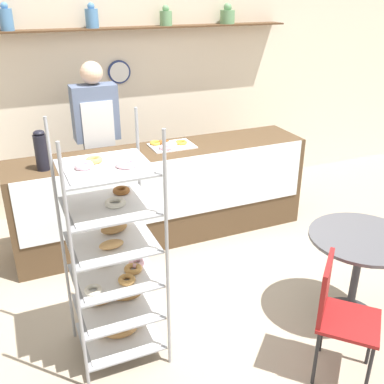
{
  "coord_description": "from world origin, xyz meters",
  "views": [
    {
      "loc": [
        -1.39,
        -2.81,
        2.41
      ],
      "look_at": [
        0.0,
        0.41,
        0.82
      ],
      "focal_mm": 42.0,
      "sensor_mm": 36.0,
      "label": 1
    }
  ],
  "objects": [
    {
      "name": "person_worker",
      "position": [
        -0.52,
        1.68,
        0.97
      ],
      "size": [
        0.45,
        0.23,
        1.77
      ],
      "color": "#282833",
      "rests_on": "ground_plane"
    },
    {
      "name": "donut_tray_counter",
      "position": [
        0.1,
        1.21,
        0.98
      ],
      "size": [
        0.43,
        0.32,
        0.05
      ],
      "color": "silver",
      "rests_on": "display_counter"
    },
    {
      "name": "display_counter",
      "position": [
        0.0,
        1.16,
        0.48
      ],
      "size": [
        3.0,
        0.61,
        0.96
      ],
      "color": "#4C3823",
      "rests_on": "ground_plane"
    },
    {
      "name": "cafe_table",
      "position": [
        0.92,
        -0.66,
        0.56
      ],
      "size": [
        0.78,
        0.78,
        0.74
      ],
      "color": "#262628",
      "rests_on": "ground_plane"
    },
    {
      "name": "coffee_carafe",
      "position": [
        -1.13,
        1.07,
        1.14
      ],
      "size": [
        0.11,
        0.11,
        0.36
      ],
      "color": "black",
      "rests_on": "display_counter"
    },
    {
      "name": "ground_plane",
      "position": [
        0.0,
        0.0,
        0.0
      ],
      "size": [
        14.0,
        14.0,
        0.0
      ],
      "primitive_type": "plane",
      "color": "gray"
    },
    {
      "name": "cafe_chair",
      "position": [
        0.4,
        -1.05,
        0.53
      ],
      "size": [
        0.54,
        0.54,
        0.86
      ],
      "rotation": [
        0.0,
        0.0,
        7.05
      ],
      "color": "black",
      "rests_on": "ground_plane"
    },
    {
      "name": "back_wall",
      "position": [
        0.0,
        2.23,
        1.36
      ],
      "size": [
        10.0,
        0.3,
        2.7
      ],
      "color": "beige",
      "rests_on": "ground_plane"
    },
    {
      "name": "pastry_rack",
      "position": [
        -0.86,
        -0.28,
        0.74
      ],
      "size": [
        0.59,
        0.55,
        1.71
      ],
      "color": "gray",
      "rests_on": "ground_plane"
    }
  ]
}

